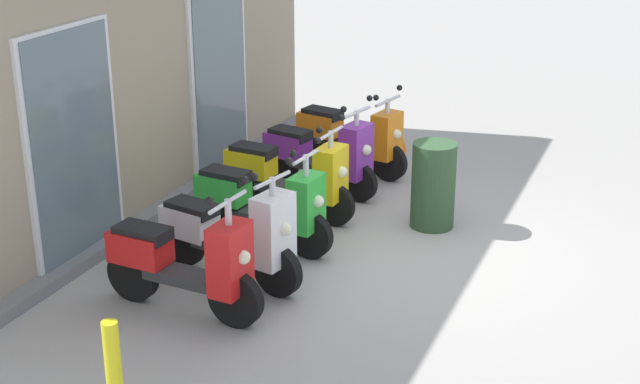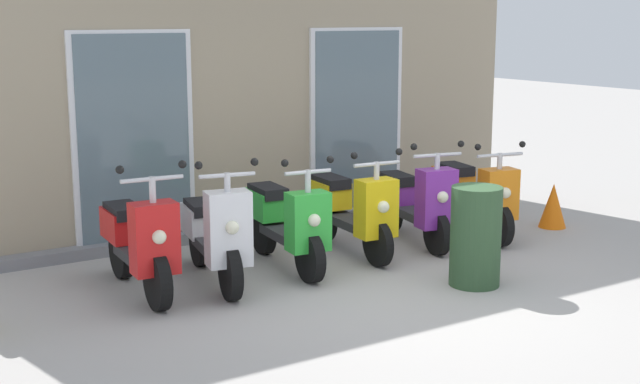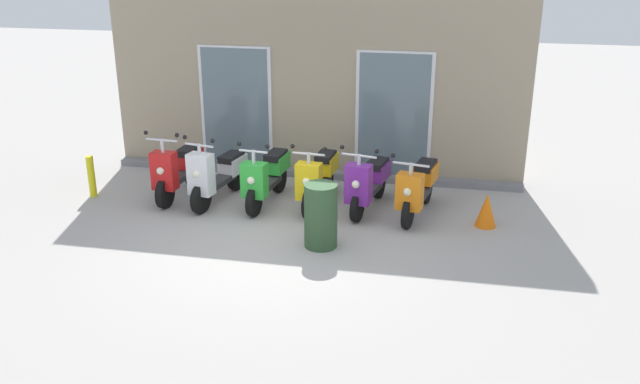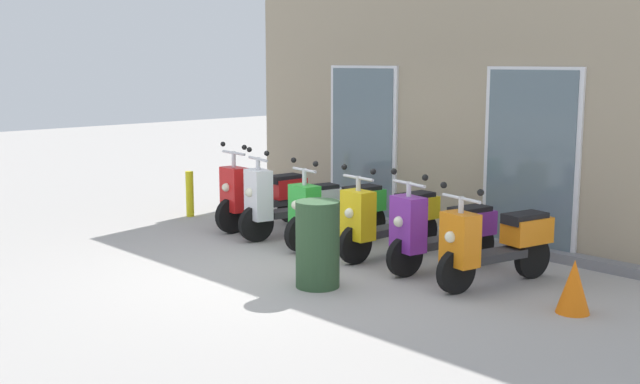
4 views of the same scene
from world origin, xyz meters
name	(u,v)px [view 1 (image 1 of 4)]	position (x,y,z in m)	size (l,w,h in m)	color
ground_plane	(403,250)	(0.00, 0.00, 0.00)	(40.00, 40.00, 0.00)	#A8A39E
storefront_facade	(137,30)	(0.00, 2.98, 2.00)	(7.39, 0.50, 4.14)	gray
scooter_red	(184,263)	(-1.98, 1.34, 0.48)	(0.60, 1.56, 1.25)	black
scooter_white	(231,234)	(-1.27, 1.26, 0.47)	(0.67, 1.60, 1.24)	black
scooter_green	(262,203)	(-0.46, 1.34, 0.47)	(0.54, 1.59, 1.17)	black
scooter_yellow	(289,175)	(0.37, 1.42, 0.49)	(0.58, 1.59, 1.16)	black
scooter_purple	(321,154)	(1.19, 1.39, 0.47)	(0.68, 1.53, 1.18)	black
scooter_orange	(351,136)	(1.97, 1.31, 0.48)	(0.69, 1.56, 1.13)	black
curb_bollard	(113,366)	(-3.41, 1.08, 0.35)	(0.12, 0.12, 0.70)	yellow
trash_bin	(433,185)	(0.71, -0.09, 0.46)	(0.47, 0.47, 0.92)	#2D4C2D
traffic_cone	(395,131)	(3.02, 1.09, 0.26)	(0.32, 0.32, 0.52)	orange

